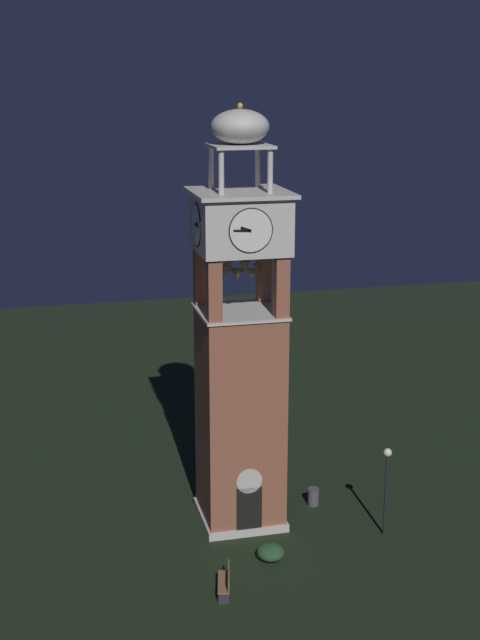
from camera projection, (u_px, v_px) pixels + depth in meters
ground at (240, 518)px, 39.83m from camera, size 80.00×80.00×0.00m
clock_tower at (240, 362)px, 37.89m from camera, size 3.91×3.91×17.90m
park_bench at (225, 581)px, 33.99m from camera, size 0.79×1.66×0.95m
lamp_post at (387, 476)px, 37.68m from camera, size 0.36×0.36×3.96m
trash_bin at (313, 497)px, 40.94m from camera, size 0.52×0.52×0.80m
shrub_near_entry at (218, 485)px, 41.99m from camera, size 1.13×1.13×0.88m
shrub_left_of_tower at (271, 552)px, 36.35m from camera, size 1.13×1.13×0.65m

